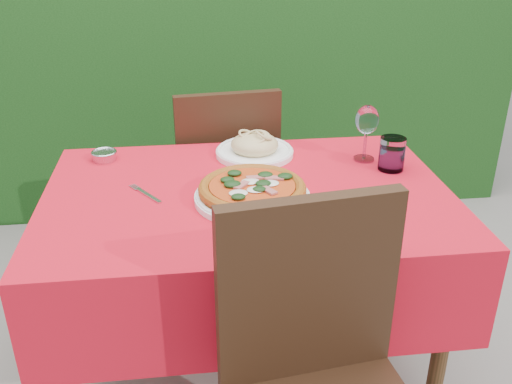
{
  "coord_description": "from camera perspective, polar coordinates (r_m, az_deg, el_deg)",
  "views": [
    {
      "loc": [
        -0.17,
        -1.59,
        1.52
      ],
      "look_at": [
        0.02,
        -0.05,
        0.77
      ],
      "focal_mm": 40.0,
      "sensor_mm": 36.0,
      "label": 1
    }
  ],
  "objects": [
    {
      "name": "hedge",
      "position": [
        3.2,
        -3.99,
        14.96
      ],
      "size": [
        3.2,
        0.55,
        1.78
      ],
      "color": "black",
      "rests_on": "ground"
    },
    {
      "name": "water_glass",
      "position": [
        1.96,
        13.42,
        3.58
      ],
      "size": [
        0.09,
        0.09,
        0.11
      ],
      "color": "silver",
      "rests_on": "dining_table"
    },
    {
      "name": "steel_ramekin",
      "position": [
        2.06,
        -14.92,
        3.49
      ],
      "size": [
        0.08,
        0.08,
        0.03
      ],
      "primitive_type": "cylinder",
      "color": "silver",
      "rests_on": "dining_table"
    },
    {
      "name": "chair_near",
      "position": [
        1.39,
        6.5,
        -18.01
      ],
      "size": [
        0.49,
        0.49,
        0.97
      ],
      "rotation": [
        0.0,
        0.0,
        0.13
      ],
      "color": "black",
      "rests_on": "ground"
    },
    {
      "name": "wine_glass",
      "position": [
        1.99,
        11.03,
        6.88
      ],
      "size": [
        0.08,
        0.08,
        0.2
      ],
      "color": "silver",
      "rests_on": "dining_table"
    },
    {
      "name": "pizza_plate",
      "position": [
        1.7,
        -0.38,
        0.08
      ],
      "size": [
        0.41,
        0.41,
        0.07
      ],
      "rotation": [
        0.0,
        0.0,
        -0.35
      ],
      "color": "white",
      "rests_on": "dining_table"
    },
    {
      "name": "ground",
      "position": [
        2.2,
        -0.71,
        -17.72
      ],
      "size": [
        60.0,
        60.0,
        0.0
      ],
      "primitive_type": "plane",
      "color": "slate",
      "rests_on": "ground"
    },
    {
      "name": "pasta_plate",
      "position": [
        2.03,
        -0.14,
        4.45
      ],
      "size": [
        0.28,
        0.28,
        0.08
      ],
      "rotation": [
        0.0,
        0.0,
        -0.07
      ],
      "color": "white",
      "rests_on": "dining_table"
    },
    {
      "name": "fork",
      "position": [
        1.77,
        -10.7,
        -0.33
      ],
      "size": [
        0.12,
        0.16,
        0.0
      ],
      "primitive_type": "cube",
      "rotation": [
        0.0,
        0.0,
        0.6
      ],
      "color": "silver",
      "rests_on": "dining_table"
    },
    {
      "name": "chair_far",
      "position": [
        2.41,
        -3.1,
        1.54
      ],
      "size": [
        0.46,
        0.46,
        0.92
      ],
      "rotation": [
        0.0,
        0.0,
        3.25
      ],
      "color": "black",
      "rests_on": "ground"
    },
    {
      "name": "dining_table",
      "position": [
        1.84,
        -0.81,
        -4.16
      ],
      "size": [
        1.26,
        0.86,
        0.75
      ],
      "color": "#4D2E19",
      "rests_on": "ground"
    }
  ]
}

